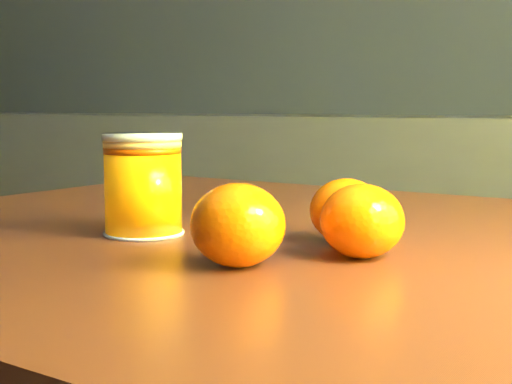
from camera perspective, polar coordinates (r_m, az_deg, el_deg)
The scene contains 6 objects.
kitchen_counter at distance 2.40m, azimuth 0.83°, elevation -4.66°, with size 3.15×0.60×0.90m, color #55555B.
table at distance 0.68m, azimuth 7.83°, elevation -12.36°, with size 1.10×0.79×0.81m.
juice_glass at distance 0.68m, azimuth -9.02°, elevation 0.57°, with size 0.08×0.08×0.09m.
orange_front at distance 0.57m, azimuth 8.48°, elevation -2.31°, with size 0.07×0.07×0.06m, color #FE6805.
orange_back at distance 0.64m, azimuth 7.23°, elevation -1.48°, with size 0.07×0.07×0.06m, color #FE6805.
orange_extra at distance 0.54m, azimuth -1.47°, elevation -2.65°, with size 0.07×0.07×0.06m, color #FE6805.
Camera 1 is at (1.21, -0.56, 0.93)m, focal length 50.00 mm.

